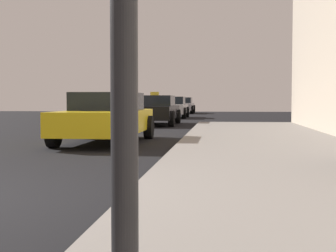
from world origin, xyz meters
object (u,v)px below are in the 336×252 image
(car_white, at_px, (171,107))
(car_silver, at_px, (181,105))
(car_yellow, at_px, (107,117))
(car_black, at_px, (154,110))

(car_white, bearing_deg, car_silver, -89.06)
(car_yellow, distance_m, car_silver, 27.08)
(car_yellow, relative_size, car_black, 0.98)
(car_black, bearing_deg, car_white, -88.98)
(car_black, height_order, car_silver, car_black)
(car_black, bearing_deg, car_silver, -89.03)
(car_black, xyz_separation_m, car_white, (-0.15, 8.25, -0.00))
(car_yellow, distance_m, car_black, 8.89)
(car_white, xyz_separation_m, car_silver, (-0.16, 9.94, 0.00))
(car_black, distance_m, car_white, 8.25)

